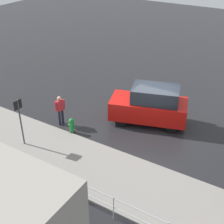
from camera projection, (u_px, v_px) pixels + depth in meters
ground_plane at (149, 127)px, 16.13m from camera, size 60.00×60.00×0.00m
kerb_strip at (106, 173)px, 13.03m from camera, size 24.00×3.20×0.04m
moving_hatchback at (150, 105)px, 15.99m from camera, size 4.23×2.82×2.06m
fire_hydrant at (72, 126)px, 15.48m from camera, size 0.42×0.31×0.80m
pedestrian at (60, 108)px, 15.88m from camera, size 0.35×0.54×1.62m
metal_railing at (90, 193)px, 11.07m from camera, size 10.00×0.04×1.05m
sign_post at (20, 116)px, 14.01m from camera, size 0.07×0.44×2.40m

